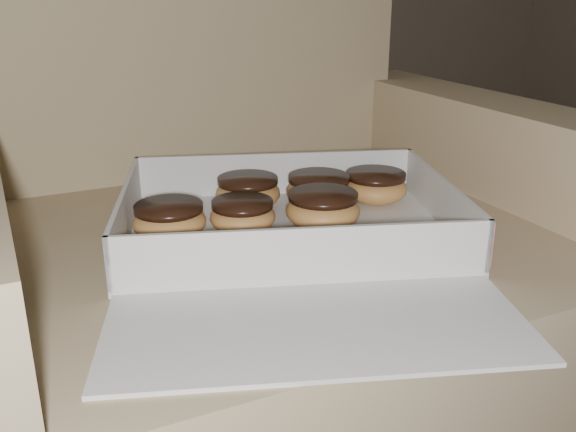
# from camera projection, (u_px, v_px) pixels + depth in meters

# --- Properties ---
(armchair) EXTENTS (0.94, 0.79, 0.98)m
(armchair) POSITION_uv_depth(u_px,v_px,m) (258.00, 289.00, 1.02)
(armchair) COLOR #967E5F
(armchair) RESTS_ON floor
(bakery_box) EXTENTS (0.58, 0.63, 0.07)m
(bakery_box) POSITION_uv_depth(u_px,v_px,m) (295.00, 238.00, 0.84)
(bakery_box) COLOR silver
(bakery_box) RESTS_ON armchair
(donut_a) EXTENTS (0.10, 0.10, 0.05)m
(donut_a) POSITION_uv_depth(u_px,v_px,m) (375.00, 186.00, 0.98)
(donut_a) COLOR #C99146
(donut_a) RESTS_ON bakery_box
(donut_b) EXTENTS (0.10, 0.10, 0.05)m
(donut_b) POSITION_uv_depth(u_px,v_px,m) (319.00, 190.00, 0.96)
(donut_b) COLOR #C99146
(donut_b) RESTS_ON bakery_box
(donut_c) EXTENTS (0.09, 0.09, 0.04)m
(donut_c) POSITION_uv_depth(u_px,v_px,m) (243.00, 215.00, 0.87)
(donut_c) COLOR #C99146
(donut_c) RESTS_ON bakery_box
(donut_d) EXTENTS (0.10, 0.10, 0.05)m
(donut_d) POSITION_uv_depth(u_px,v_px,m) (323.00, 209.00, 0.88)
(donut_d) COLOR #C99146
(donut_d) RESTS_ON bakery_box
(donut_e) EXTENTS (0.10, 0.10, 0.05)m
(donut_e) POSITION_uv_depth(u_px,v_px,m) (169.00, 220.00, 0.84)
(donut_e) COLOR #C99146
(donut_e) RESTS_ON bakery_box
(donut_f) EXTENTS (0.10, 0.10, 0.05)m
(donut_f) POSITION_uv_depth(u_px,v_px,m) (248.00, 192.00, 0.96)
(donut_f) COLOR #C99146
(donut_f) RESTS_ON bakery_box
(crumb_a) EXTENTS (0.01, 0.01, 0.00)m
(crumb_a) POSITION_uv_depth(u_px,v_px,m) (198.00, 235.00, 0.86)
(crumb_a) COLOR black
(crumb_a) RESTS_ON bakery_box
(crumb_b) EXTENTS (0.01, 0.01, 0.00)m
(crumb_b) POSITION_uv_depth(u_px,v_px,m) (237.00, 242.00, 0.83)
(crumb_b) COLOR black
(crumb_b) RESTS_ON bakery_box
(crumb_c) EXTENTS (0.01, 0.01, 0.00)m
(crumb_c) POSITION_uv_depth(u_px,v_px,m) (308.00, 243.00, 0.83)
(crumb_c) COLOR black
(crumb_c) RESTS_ON bakery_box
(crumb_d) EXTENTS (0.01, 0.01, 0.00)m
(crumb_d) POSITION_uv_depth(u_px,v_px,m) (247.00, 240.00, 0.84)
(crumb_d) COLOR black
(crumb_d) RESTS_ON bakery_box
(crumb_e) EXTENTS (0.01, 0.01, 0.00)m
(crumb_e) POSITION_uv_depth(u_px,v_px,m) (144.00, 253.00, 0.80)
(crumb_e) COLOR black
(crumb_e) RESTS_ON bakery_box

